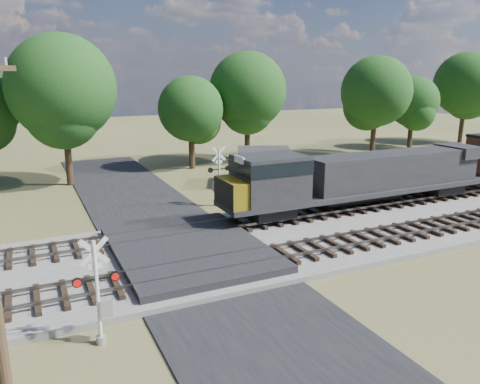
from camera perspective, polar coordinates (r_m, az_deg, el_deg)
ground at (r=23.04m, az=-5.83°, el=-8.29°), size 160.00×160.00×0.00m
ballast_bed at (r=28.04m, az=13.49°, el=-4.13°), size 140.00×10.00×0.30m
road at (r=23.02m, az=-5.83°, el=-8.20°), size 7.00×60.00×0.08m
crossing_panel at (r=23.36m, az=-6.26°, el=-7.15°), size 7.00×9.00×0.62m
track_near at (r=22.36m, az=3.53°, el=-7.82°), size 140.00×2.60×0.33m
track_far at (r=26.58m, az=-1.65°, el=-4.16°), size 140.00×2.60×0.33m
crossing_signal_near at (r=16.42m, az=-16.64°, el=-12.54°), size 1.52×0.33×3.78m
crossing_signal_far at (r=31.62m, az=-2.69°, el=1.30°), size 1.67×0.38×4.14m
equipment_shed at (r=38.04m, az=2.97°, el=3.10°), size 5.57×5.57×2.88m
treeline at (r=43.74m, az=-7.80°, el=11.79°), size 83.58×11.91×11.86m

